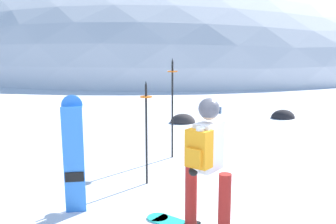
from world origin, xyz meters
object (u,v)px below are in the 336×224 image
Objects in this scene: spare_snowboard at (74,155)px; rock_mid at (283,118)px; piste_marker_near at (146,126)px; snowboarder_main at (206,165)px; piste_marker_far at (172,102)px; rock_dark at (183,122)px.

rock_mid is (5.60, 6.01, -0.84)m from spare_snowboard.
spare_snowboard is 2.33× the size of rock_mid.
piste_marker_near is 2.42× the size of rock_mid.
snowboarder_main is 0.86× the size of piste_marker_far.
snowboarder_main is at bearing -97.75° from rock_dark.
spare_snowboard is 3.03m from piste_marker_far.
spare_snowboard is at bearing 150.83° from snowboarder_main.
piste_marker_far is at bearing -103.66° from rock_dark.
rock_mid is at bearing 60.07° from snowboarder_main.
piste_marker_near is at bearing -107.01° from rock_dark.
rock_dark and rock_mid have the same top height.
piste_marker_near is 2.41× the size of rock_dark.
snowboarder_main is 2.41× the size of rock_dark.
rock_dark is at bearing 66.38° from spare_snowboard.
piste_marker_far reaches higher than snowboarder_main.
spare_snowboard is at bearing -132.98° from rock_mid.
piste_marker_far is 2.80× the size of rock_dark.
piste_marker_far is 3.59m from rock_dark.
piste_marker_far reaches higher than spare_snowboard.
snowboarder_main is 1.00× the size of piste_marker_near.
spare_snowboard is 0.83× the size of piste_marker_far.
piste_marker_far reaches higher than piste_marker_near.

